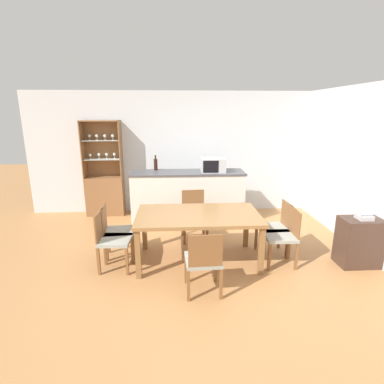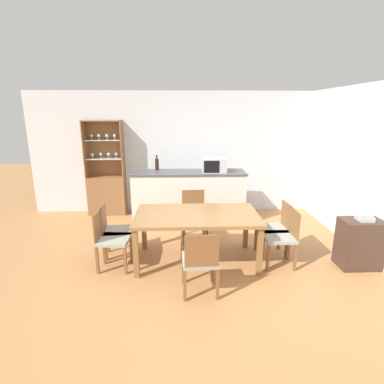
{
  "view_description": "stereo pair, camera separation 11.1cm",
  "coord_description": "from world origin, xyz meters",
  "px_view_note": "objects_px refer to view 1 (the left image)",
  "views": [
    {
      "loc": [
        -0.32,
        -3.77,
        2.14
      ],
      "look_at": [
        -0.04,
        1.08,
        0.83
      ],
      "focal_mm": 28.0,
      "sensor_mm": 36.0,
      "label": 1
    },
    {
      "loc": [
        -0.21,
        -3.78,
        2.14
      ],
      "look_at": [
        -0.04,
        1.08,
        0.83
      ],
      "focal_mm": 28.0,
      "sensor_mm": 36.0,
      "label": 2
    }
  ],
  "objects_px": {
    "dining_chair_head_near": "(203,261)",
    "dining_chair_head_far": "(194,215)",
    "dining_chair_side_right_near": "(283,236)",
    "microwave": "(213,165)",
    "display_cabinet": "(105,188)",
    "dining_chair_side_left_near": "(112,240)",
    "dining_chair_side_right_far": "(276,228)",
    "wine_bottle": "(156,164)",
    "telephone": "(364,217)",
    "dining_table": "(198,219)",
    "side_cabinet": "(359,242)",
    "dining_chair_side_left_far": "(116,231)"
  },
  "relations": [
    {
      "from": "dining_chair_side_right_near",
      "to": "wine_bottle",
      "type": "bearing_deg",
      "value": 44.38
    },
    {
      "from": "microwave",
      "to": "dining_chair_side_right_far",
      "type": "bearing_deg",
      "value": -61.8
    },
    {
      "from": "dining_chair_side_right_near",
      "to": "display_cabinet",
      "type": "bearing_deg",
      "value": 52.95
    },
    {
      "from": "dining_chair_side_right_far",
      "to": "dining_chair_head_far",
      "type": "height_order",
      "value": "same"
    },
    {
      "from": "dining_chair_head_far",
      "to": "dining_table",
      "type": "bearing_deg",
      "value": 86.48
    },
    {
      "from": "microwave",
      "to": "dining_chair_head_near",
      "type": "bearing_deg",
      "value": -99.51
    },
    {
      "from": "display_cabinet",
      "to": "wine_bottle",
      "type": "distance_m",
      "value": 1.28
    },
    {
      "from": "telephone",
      "to": "microwave",
      "type": "bearing_deg",
      "value": 134.88
    },
    {
      "from": "dining_chair_head_near",
      "to": "microwave",
      "type": "bearing_deg",
      "value": 78.14
    },
    {
      "from": "side_cabinet",
      "to": "telephone",
      "type": "bearing_deg",
      "value": -59.09
    },
    {
      "from": "dining_table",
      "to": "wine_bottle",
      "type": "xyz_separation_m",
      "value": [
        -0.7,
        1.86,
        0.48
      ]
    },
    {
      "from": "dining_chair_side_right_far",
      "to": "microwave",
      "type": "distance_m",
      "value": 1.81
    },
    {
      "from": "dining_chair_head_near",
      "to": "dining_chair_side_right_near",
      "type": "bearing_deg",
      "value": 26.95
    },
    {
      "from": "telephone",
      "to": "dining_chair_head_near",
      "type": "bearing_deg",
      "value": -166.24
    },
    {
      "from": "dining_chair_side_left_far",
      "to": "dining_chair_side_right_far",
      "type": "bearing_deg",
      "value": 85.72
    },
    {
      "from": "dining_chair_head_near",
      "to": "dining_chair_side_left_far",
      "type": "distance_m",
      "value": 1.54
    },
    {
      "from": "display_cabinet",
      "to": "telephone",
      "type": "bearing_deg",
      "value": -31.05
    },
    {
      "from": "dining_chair_side_right_near",
      "to": "telephone",
      "type": "bearing_deg",
      "value": -94.87
    },
    {
      "from": "dining_chair_head_near",
      "to": "telephone",
      "type": "xyz_separation_m",
      "value": [
        2.29,
        0.56,
        0.3
      ]
    },
    {
      "from": "dining_table",
      "to": "dining_chair_head_near",
      "type": "xyz_separation_m",
      "value": [
        0.0,
        -0.82,
        -0.23
      ]
    },
    {
      "from": "side_cabinet",
      "to": "wine_bottle",
      "type": "bearing_deg",
      "value": 144.73
    },
    {
      "from": "dining_chair_head_far",
      "to": "telephone",
      "type": "bearing_deg",
      "value": 150.93
    },
    {
      "from": "display_cabinet",
      "to": "dining_chair_side_left_far",
      "type": "xyz_separation_m",
      "value": [
        0.6,
        -2.05,
        -0.15
      ]
    },
    {
      "from": "wine_bottle",
      "to": "side_cabinet",
      "type": "xyz_separation_m",
      "value": [
        2.98,
        -2.1,
        -0.78
      ]
    },
    {
      "from": "side_cabinet",
      "to": "dining_chair_side_left_far",
      "type": "bearing_deg",
      "value": 173.55
    },
    {
      "from": "dining_table",
      "to": "dining_chair_head_far",
      "type": "distance_m",
      "value": 0.85
    },
    {
      "from": "dining_table",
      "to": "dining_chair_side_left_far",
      "type": "distance_m",
      "value": 1.23
    },
    {
      "from": "dining_chair_side_left_near",
      "to": "telephone",
      "type": "relative_size",
      "value": 4.36
    },
    {
      "from": "dining_chair_side_left_far",
      "to": "dining_chair_head_near",
      "type": "bearing_deg",
      "value": 46.68
    },
    {
      "from": "dining_chair_head_far",
      "to": "microwave",
      "type": "relative_size",
      "value": 1.81
    },
    {
      "from": "microwave",
      "to": "dining_chair_side_right_near",
      "type": "bearing_deg",
      "value": -66.03
    },
    {
      "from": "display_cabinet",
      "to": "dining_chair_side_left_near",
      "type": "distance_m",
      "value": 2.43
    },
    {
      "from": "dining_chair_head_far",
      "to": "microwave",
      "type": "bearing_deg",
      "value": -121.1
    },
    {
      "from": "dining_chair_side_right_far",
      "to": "side_cabinet",
      "type": "relative_size",
      "value": 1.19
    },
    {
      "from": "microwave",
      "to": "side_cabinet",
      "type": "bearing_deg",
      "value": -45.02
    },
    {
      "from": "display_cabinet",
      "to": "telephone",
      "type": "xyz_separation_m",
      "value": [
        4.09,
        -2.46,
        0.15
      ]
    },
    {
      "from": "display_cabinet",
      "to": "dining_chair_side_left_near",
      "type": "relative_size",
      "value": 2.39
    },
    {
      "from": "dining_chair_side_right_near",
      "to": "microwave",
      "type": "bearing_deg",
      "value": 24.99
    },
    {
      "from": "dining_chair_side_left_near",
      "to": "telephone",
      "type": "xyz_separation_m",
      "value": [
        3.49,
        -0.12,
        0.3
      ]
    },
    {
      "from": "dining_chair_head_far",
      "to": "side_cabinet",
      "type": "distance_m",
      "value": 2.52
    },
    {
      "from": "display_cabinet",
      "to": "microwave",
      "type": "xyz_separation_m",
      "value": [
        2.21,
        -0.58,
        0.57
      ]
    },
    {
      "from": "dining_chair_side_right_far",
      "to": "wine_bottle",
      "type": "height_order",
      "value": "wine_bottle"
    },
    {
      "from": "dining_chair_head_near",
      "to": "display_cabinet",
      "type": "bearing_deg",
      "value": 118.47
    },
    {
      "from": "dining_chair_head_far",
      "to": "side_cabinet",
      "type": "xyz_separation_m",
      "value": [
        2.28,
        -1.07,
        -0.08
      ]
    },
    {
      "from": "wine_bottle",
      "to": "dining_chair_side_right_near",
      "type": "bearing_deg",
      "value": -46.64
    },
    {
      "from": "dining_chair_side_left_near",
      "to": "side_cabinet",
      "type": "relative_size",
      "value": 1.19
    },
    {
      "from": "dining_chair_head_near",
      "to": "dining_chair_head_far",
      "type": "xyz_separation_m",
      "value": [
        -0.0,
        1.65,
        0.0
      ]
    },
    {
      "from": "dining_chair_side_left_near",
      "to": "dining_chair_head_far",
      "type": "bearing_deg",
      "value": 132.71
    },
    {
      "from": "dining_chair_side_right_near",
      "to": "dining_chair_head_far",
      "type": "bearing_deg",
      "value": 52.01
    },
    {
      "from": "dining_chair_head_near",
      "to": "dining_chair_side_left_far",
      "type": "height_order",
      "value": "same"
    }
  ]
}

